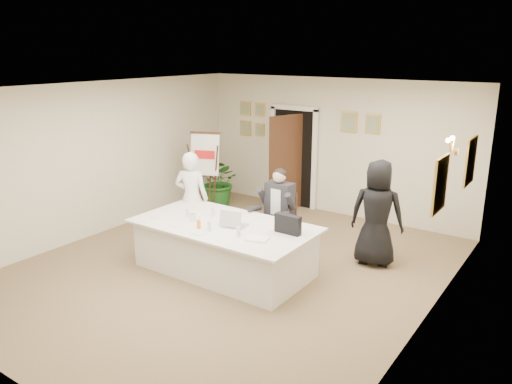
{
  "coord_description": "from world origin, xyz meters",
  "views": [
    {
      "loc": [
        4.48,
        -5.73,
        3.35
      ],
      "look_at": [
        0.09,
        0.6,
        1.13
      ],
      "focal_mm": 35.0,
      "sensor_mm": 36.0,
      "label": 1
    }
  ],
  "objects": [
    {
      "name": "glass_a",
      "position": [
        -0.69,
        -0.17,
        0.84
      ],
      "size": [
        0.07,
        0.07,
        0.14
      ],
      "primitive_type": "cylinder",
      "rotation": [
        0.0,
        0.0,
        0.1
      ],
      "color": "silver",
      "rests_on": "conference_table"
    },
    {
      "name": "pictures_back_wall",
      "position": [
        -0.8,
        3.47,
        1.85
      ],
      "size": [
        3.4,
        0.06,
        0.8
      ],
      "primitive_type": null,
      "color": "gold",
      "rests_on": "wall_back"
    },
    {
      "name": "floor",
      "position": [
        0.0,
        0.0,
        0.0
      ],
      "size": [
        7.0,
        7.0,
        0.0
      ],
      "primitive_type": "plane",
      "color": "brown",
      "rests_on": "ground"
    },
    {
      "name": "oj_glass",
      "position": [
        -0.2,
        -0.48,
        0.84
      ],
      "size": [
        0.07,
        0.07,
        0.13
      ],
      "primitive_type": "cylinder",
      "rotation": [
        0.0,
        0.0,
        -0.04
      ],
      "color": "orange",
      "rests_on": "conference_table"
    },
    {
      "name": "wall_left",
      "position": [
        -3.0,
        0.0,
        1.4
      ],
      "size": [
        0.1,
        7.0,
        2.8
      ],
      "primitive_type": "cube",
      "color": "beige",
      "rests_on": "floor"
    },
    {
      "name": "paper_stack",
      "position": [
        0.78,
        -0.37,
        0.79
      ],
      "size": [
        0.36,
        0.29,
        0.03
      ],
      "primitive_type": "cube",
      "rotation": [
        0.0,
        0.0,
        0.28
      ],
      "color": "white",
      "rests_on": "conference_table"
    },
    {
      "name": "laptop_bag",
      "position": [
        1.0,
        0.1,
        0.92
      ],
      "size": [
        0.4,
        0.11,
        0.28
      ],
      "primitive_type": "cube",
      "rotation": [
        0.0,
        0.0,
        -0.01
      ],
      "color": "black",
      "rests_on": "conference_table"
    },
    {
      "name": "wall_front",
      "position": [
        0.0,
        -3.5,
        1.4
      ],
      "size": [
        6.0,
        0.1,
        2.8
      ],
      "primitive_type": "cube",
      "color": "beige",
      "rests_on": "floor"
    },
    {
      "name": "plate_mid",
      "position": [
        -0.59,
        -0.55,
        0.78
      ],
      "size": [
        0.23,
        0.23,
        0.01
      ],
      "primitive_type": "cylinder",
      "rotation": [
        0.0,
        0.0,
        -0.11
      ],
      "color": "white",
      "rests_on": "conference_table"
    },
    {
      "name": "standing_man",
      "position": [
        -1.22,
        0.5,
        0.83
      ],
      "size": [
        0.7,
        0.58,
        1.66
      ],
      "primitive_type": "imported",
      "rotation": [
        0.0,
        0.0,
        3.49
      ],
      "color": "white",
      "rests_on": "floor"
    },
    {
      "name": "wall_sconce",
      "position": [
        2.9,
        1.2,
        2.1
      ],
      "size": [
        0.2,
        0.3,
        0.24
      ],
      "primitive_type": null,
      "color": "#B18D38",
      "rests_on": "wall_right"
    },
    {
      "name": "glass_d",
      "position": [
        -0.39,
        0.08,
        0.84
      ],
      "size": [
        0.07,
        0.07,
        0.14
      ],
      "primitive_type": "cylinder",
      "rotation": [
        0.0,
        0.0,
        -0.09
      ],
      "color": "silver",
      "rests_on": "conference_table"
    },
    {
      "name": "wall_right",
      "position": [
        3.0,
        0.0,
        1.4
      ],
      "size": [
        0.1,
        7.0,
        2.8
      ],
      "primitive_type": "cube",
      "color": "beige",
      "rests_on": "floor"
    },
    {
      "name": "conference_table",
      "position": [
        -0.02,
        -0.11,
        0.39
      ],
      "size": [
        2.79,
        1.49,
        0.78
      ],
      "color": "silver",
      "rests_on": "floor"
    },
    {
      "name": "laptop",
      "position": [
        0.18,
        -0.07,
        0.91
      ],
      "size": [
        0.41,
        0.42,
        0.28
      ],
      "primitive_type": null,
      "rotation": [
        0.0,
        0.0,
        0.2
      ],
      "color": "#B7BABC",
      "rests_on": "conference_table"
    },
    {
      "name": "ceiling",
      "position": [
        0.0,
        0.0,
        2.8
      ],
      "size": [
        6.0,
        7.0,
        0.02
      ],
      "primitive_type": "cube",
      "color": "white",
      "rests_on": "wall_back"
    },
    {
      "name": "doorway",
      "position": [
        -0.88,
        3.32,
        1.04
      ],
      "size": [
        1.14,
        0.86,
        2.2
      ],
      "color": "black",
      "rests_on": "floor"
    },
    {
      "name": "plate_left",
      "position": [
        -1.08,
        -0.45,
        0.78
      ],
      "size": [
        0.27,
        0.27,
        0.01
      ],
      "primitive_type": "cylinder",
      "rotation": [
        0.0,
        0.0,
        -0.13
      ],
      "color": "white",
      "rests_on": "conference_table"
    },
    {
      "name": "glass_c",
      "position": [
        0.48,
        -0.4,
        0.84
      ],
      "size": [
        0.08,
        0.08,
        0.14
      ],
      "primitive_type": "cylinder",
      "rotation": [
        0.0,
        0.0,
        -0.32
      ],
      "color": "silver",
      "rests_on": "conference_table"
    },
    {
      "name": "flip_chart",
      "position": [
        -2.05,
        1.9,
        0.79
      ],
      "size": [
        0.61,
        0.48,
        1.71
      ],
      "color": "#3A2312",
      "rests_on": "floor"
    },
    {
      "name": "pictures_right_wall",
      "position": [
        2.97,
        1.2,
        1.75
      ],
      "size": [
        0.06,
        2.2,
        0.8
      ],
      "primitive_type": null,
      "color": "gold",
      "rests_on": "wall_right"
    },
    {
      "name": "plate_near",
      "position": [
        -0.06,
        -0.61,
        0.78
      ],
      "size": [
        0.25,
        0.25,
        0.01
      ],
      "primitive_type": "cylinder",
      "rotation": [
        0.0,
        0.0,
        0.04
      ],
      "color": "white",
      "rests_on": "conference_table"
    },
    {
      "name": "glass_b",
      "position": [
        -0.0,
        -0.47,
        0.84
      ],
      "size": [
        0.07,
        0.07,
        0.14
      ],
      "primitive_type": "cylinder",
      "rotation": [
        0.0,
        0.0,
        0.25
      ],
      "color": "silver",
      "rests_on": "conference_table"
    },
    {
      "name": "seated_man",
      "position": [
        0.26,
        1.01,
        0.74
      ],
      "size": [
        0.68,
        0.72,
        1.48
      ],
      "primitive_type": null,
      "rotation": [
        0.0,
        0.0,
        0.07
      ],
      "color": "black",
      "rests_on": "floor"
    },
    {
      "name": "steel_jug",
      "position": [
        -0.51,
        -0.26,
        0.83
      ],
      "size": [
        0.12,
        0.12,
        0.11
      ],
      "primitive_type": "cylinder",
      "rotation": [
        0.0,
        0.0,
        -0.27
      ],
      "color": "silver",
      "rests_on": "conference_table"
    },
    {
      "name": "standing_woman",
      "position": [
        1.8,
        1.48,
        0.86
      ],
      "size": [
        0.93,
        0.71,
        1.71
      ],
      "primitive_type": "imported",
      "rotation": [
        0.0,
        0.0,
        3.35
      ],
      "color": "black",
      "rests_on": "floor"
    },
    {
      "name": "potted_palm",
      "position": [
        -2.19,
        2.5,
        0.55
      ],
      "size": [
        1.05,
        0.93,
        1.1
      ],
      "primitive_type": "imported",
      "rotation": [
        0.0,
        0.0,
        -0.08
      ],
      "color": "#1E5C1E",
      "rests_on": "floor"
    },
    {
      "name": "wall_back",
      "position": [
        0.0,
        3.5,
        1.4
      ],
      "size": [
        6.0,
        0.1,
        2.8
      ],
      "primitive_type": "cube",
      "color": "beige",
      "rests_on": "floor"
    }
  ]
}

